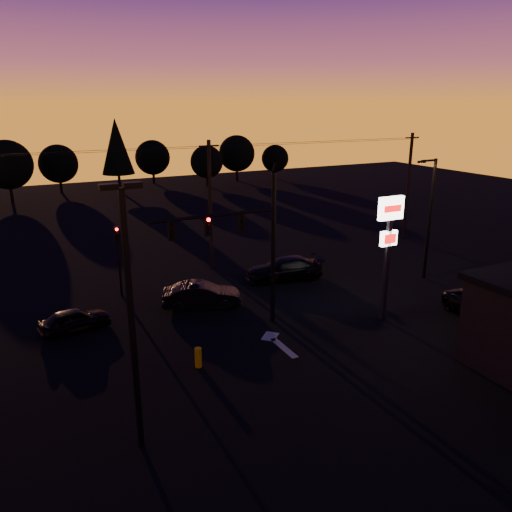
% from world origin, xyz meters
% --- Properties ---
extents(ground, '(120.00, 120.00, 0.00)m').
position_xyz_m(ground, '(0.00, 0.00, 0.00)').
color(ground, black).
rests_on(ground, ground).
extents(lane_arrow, '(1.20, 3.10, 0.01)m').
position_xyz_m(lane_arrow, '(0.50, 1.67, 0.01)').
color(lane_arrow, beige).
rests_on(lane_arrow, ground).
extents(traffic_signal_mast, '(6.79, 0.52, 8.58)m').
position_xyz_m(traffic_signal_mast, '(-0.10, 3.99, 4.94)').
color(traffic_signal_mast, black).
rests_on(traffic_signal_mast, ground).
extents(secondary_signal, '(0.30, 0.31, 4.35)m').
position_xyz_m(secondary_signal, '(-5.00, 11.49, 2.86)').
color(secondary_signal, black).
rests_on(secondary_signal, ground).
extents(parking_lot_light, '(1.25, 0.30, 9.14)m').
position_xyz_m(parking_lot_light, '(-7.50, -3.00, 5.27)').
color(parking_lot_light, black).
rests_on(parking_lot_light, ground).
extents(pylon_sign, '(1.50, 0.28, 6.80)m').
position_xyz_m(pylon_sign, '(7.00, 1.50, 4.91)').
color(pylon_sign, black).
rests_on(pylon_sign, ground).
extents(streetlight, '(1.55, 0.35, 8.00)m').
position_xyz_m(streetlight, '(13.91, 5.50, 4.42)').
color(streetlight, black).
rests_on(streetlight, ground).
extents(utility_pole_1, '(1.40, 0.26, 9.00)m').
position_xyz_m(utility_pole_1, '(2.00, 14.00, 4.59)').
color(utility_pole_1, black).
rests_on(utility_pole_1, ground).
extents(utility_pole_2, '(1.40, 0.26, 9.00)m').
position_xyz_m(utility_pole_2, '(20.00, 14.00, 4.59)').
color(utility_pole_2, black).
rests_on(utility_pole_2, ground).
extents(power_wires, '(36.00, 1.22, 0.07)m').
position_xyz_m(power_wires, '(2.00, 14.00, 8.57)').
color(power_wires, black).
rests_on(power_wires, ground).
extents(bollard, '(0.31, 0.31, 0.93)m').
position_xyz_m(bollard, '(-3.83, 1.18, 0.46)').
color(bollard, '#D0B100').
rests_on(bollard, ground).
extents(tree_2, '(5.77, 5.78, 7.26)m').
position_xyz_m(tree_2, '(-10.00, 48.00, 4.37)').
color(tree_2, black).
rests_on(tree_2, ground).
extents(tree_3, '(4.95, 4.95, 6.22)m').
position_xyz_m(tree_3, '(-4.00, 52.00, 3.75)').
color(tree_3, black).
rests_on(tree_3, ground).
extents(tree_4, '(4.18, 4.18, 9.50)m').
position_xyz_m(tree_4, '(3.00, 49.00, 5.93)').
color(tree_4, black).
rests_on(tree_4, ground).
extents(tree_5, '(4.95, 4.95, 6.22)m').
position_xyz_m(tree_5, '(9.00, 54.00, 3.75)').
color(tree_5, black).
rests_on(tree_5, ground).
extents(tree_6, '(4.54, 4.54, 5.71)m').
position_xyz_m(tree_6, '(15.00, 48.00, 3.43)').
color(tree_6, black).
rests_on(tree_6, ground).
extents(tree_7, '(5.36, 5.36, 6.74)m').
position_xyz_m(tree_7, '(21.00, 51.00, 4.06)').
color(tree_7, black).
rests_on(tree_7, ground).
extents(tree_8, '(4.12, 4.12, 5.19)m').
position_xyz_m(tree_8, '(27.00, 50.00, 3.12)').
color(tree_8, black).
rests_on(tree_8, ground).
extents(car_left, '(3.78, 2.02, 1.22)m').
position_xyz_m(car_left, '(-8.24, 7.55, 0.61)').
color(car_left, black).
rests_on(car_left, ground).
extents(car_mid, '(4.74, 3.00, 1.48)m').
position_xyz_m(car_mid, '(-1.23, 7.55, 0.74)').
color(car_mid, black).
rests_on(car_mid, ground).
extents(car_right, '(5.50, 3.19, 1.50)m').
position_xyz_m(car_right, '(5.38, 9.50, 0.75)').
color(car_right, black).
rests_on(car_right, ground).
extents(suv_parked, '(3.28, 5.44, 1.41)m').
position_xyz_m(suv_parked, '(11.86, -1.16, 0.71)').
color(suv_parked, black).
rests_on(suv_parked, ground).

